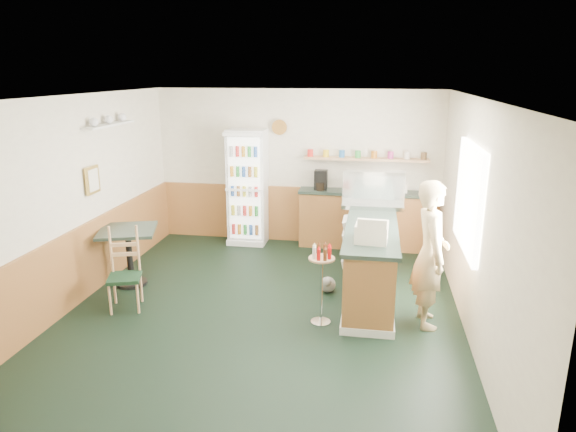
% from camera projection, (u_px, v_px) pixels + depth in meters
% --- Properties ---
extents(ground, '(6.00, 6.00, 0.00)m').
position_uv_depth(ground, '(261.00, 313.00, 6.57)').
color(ground, black).
rests_on(ground, ground).
extents(room_envelope, '(5.04, 6.02, 2.72)m').
position_uv_depth(room_envelope, '(255.00, 184.00, 6.88)').
color(room_envelope, beige).
rests_on(room_envelope, ground).
extents(service_counter, '(0.68, 3.01, 1.01)m').
position_uv_depth(service_counter, '(370.00, 257.00, 7.24)').
color(service_counter, '#AA6F37').
rests_on(service_counter, ground).
extents(back_counter, '(2.24, 0.42, 1.69)m').
position_uv_depth(back_counter, '(363.00, 217.00, 8.88)').
color(back_counter, '#AA6F37').
rests_on(back_counter, ground).
extents(drinks_fridge, '(0.67, 0.55, 2.02)m').
position_uv_depth(drinks_fridge, '(247.00, 187.00, 9.03)').
color(drinks_fridge, white).
rests_on(drinks_fridge, ground).
extents(display_case, '(0.92, 0.48, 0.52)m').
position_uv_depth(display_case, '(373.00, 190.00, 7.68)').
color(display_case, silver).
rests_on(display_case, service_counter).
extents(cash_register, '(0.41, 0.42, 0.22)m').
position_uv_depth(cash_register, '(372.00, 232.00, 6.16)').
color(cash_register, beige).
rests_on(cash_register, service_counter).
extents(shopkeeper, '(0.49, 0.64, 1.79)m').
position_uv_depth(shopkeeper, '(430.00, 254.00, 6.07)').
color(shopkeeper, tan).
rests_on(shopkeeper, ground).
extents(condiment_stand, '(0.32, 0.32, 0.99)m').
position_uv_depth(condiment_stand, '(322.00, 272.00, 6.14)').
color(condiment_stand, silver).
rests_on(condiment_stand, ground).
extents(newspaper_rack, '(0.09, 0.47, 0.74)m').
position_uv_depth(newspaper_rack, '(346.00, 243.00, 7.39)').
color(newspaper_rack, black).
rests_on(newspaper_rack, ground).
extents(cafe_table, '(0.96, 0.96, 0.84)m').
position_uv_depth(cafe_table, '(129.00, 246.00, 7.29)').
color(cafe_table, black).
rests_on(cafe_table, ground).
extents(cafe_chair, '(0.50, 0.50, 1.07)m').
position_uv_depth(cafe_chair, '(127.00, 266.00, 6.64)').
color(cafe_chair, black).
rests_on(cafe_chair, ground).
extents(dog_doorstop, '(0.22, 0.29, 0.27)m').
position_uv_depth(dog_doorstop, '(328.00, 284.00, 7.15)').
color(dog_doorstop, gray).
rests_on(dog_doorstop, ground).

